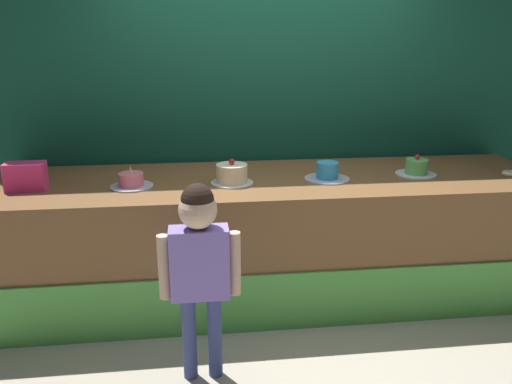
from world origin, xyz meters
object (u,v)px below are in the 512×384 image
Objects in this scene: child_figure at (199,257)px; cake_center_left at (232,174)px; cake_far_left at (131,181)px; donut at (510,173)px; cake_far_right at (416,168)px; pink_box at (26,176)px; cake_center_right at (327,172)px.

child_figure is 0.92m from cake_center_left.
child_figure is 3.97× the size of cake_far_left.
cake_center_left is at bearing 179.20° from donut.
child_figure is 3.93× the size of cake_center_left.
cake_center_left is 1.00× the size of cake_far_right.
pink_box is 2.74m from cake_far_right.
cake_far_left is at bearing -1.37° from pink_box.
pink_box is 0.69m from cake_far_left.
pink_box is 0.86× the size of cake_center_left.
donut is at bearing 19.94° from child_figure.
cake_far_right is at bearing 2.95° from cake_center_left.
donut is at bearing -0.80° from cake_center_left.
pink_box reaches higher than cake_far_right.
cake_far_right reaches higher than cake_far_left.
cake_far_right is (0.68, 0.05, -0.00)m from cake_center_right.
cake_center_left is at bearing -177.05° from cake_far_right.
cake_center_right is at bearing 2.05° from cake_center_left.
child_figure is at bearing -160.06° from donut.
pink_box is at bearing 179.32° from donut.
cake_center_left is 0.92× the size of cake_center_right.
donut is at bearing -2.22° from cake_center_right.
cake_center_left reaches higher than cake_far_left.
cake_center_right is at bearing 43.68° from child_figure.
donut is 1.37m from cake_center_right.
pink_box reaches higher than cake_center_left.
cake_far_left is at bearing -178.78° from cake_center_right.
child_figure is at bearing -62.81° from cake_far_left.
pink_box reaches higher than cake_far_left.
pink_box is 1.37m from cake_center_left.
pink_box is 0.79× the size of cake_center_right.
donut is 0.36× the size of cake_center_right.
cake_far_left is 1.37m from cake_center_right.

